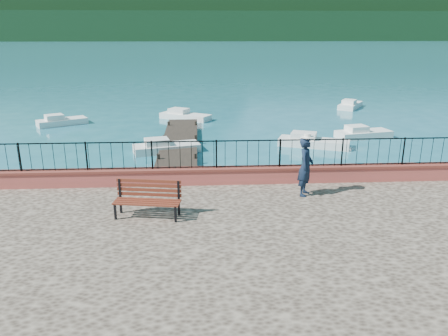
{
  "coord_description": "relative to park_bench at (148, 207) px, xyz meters",
  "views": [
    {
      "loc": [
        -0.89,
        -10.72,
        6.32
      ],
      "look_at": [
        -0.14,
        2.0,
        2.3
      ],
      "focal_mm": 35.0,
      "sensor_mm": 36.0,
      "label": 1
    }
  ],
  "objects": [
    {
      "name": "boat_3",
      "position": [
        -8.06,
        19.08,
        -1.11
      ],
      "size": [
        3.49,
        2.76,
        0.8
      ],
      "primitive_type": "cube",
      "rotation": [
        0.0,
        0.0,
        0.52
      ],
      "color": "silver",
      "rests_on": "ground"
    },
    {
      "name": "hat",
      "position": [
        4.9,
        1.49,
        1.67
      ],
      "size": [
        0.44,
        0.44,
        0.12
      ],
      "primitive_type": "cylinder",
      "color": "white",
      "rests_on": "person"
    },
    {
      "name": "boat_0",
      "position": [
        -0.26,
        11.45,
        -1.11
      ],
      "size": [
        3.75,
        2.14,
        0.8
      ],
      "primitive_type": "cube",
      "rotation": [
        0.0,
        0.0,
        0.25
      ],
      "color": "silver",
      "rests_on": "ground"
    },
    {
      "name": "dock",
      "position": [
        0.39,
        11.05,
        -1.36
      ],
      "size": [
        2.0,
        16.0,
        0.3
      ],
      "primitive_type": "cube",
      "color": "#2D231C",
      "rests_on": "ground"
    },
    {
      "name": "boat_1",
      "position": [
        8.04,
        12.15,
        -1.11
      ],
      "size": [
        4.14,
        2.64,
        0.8
      ],
      "primitive_type": "cube",
      "rotation": [
        0.0,
        0.0,
        -0.37
      ],
      "color": "silver",
      "rests_on": "ground"
    },
    {
      "name": "far_forest",
      "position": [
        2.39,
        299.05,
        7.49
      ],
      "size": [
        900.0,
        60.0,
        18.0
      ],
      "primitive_type": "cube",
      "color": "black",
      "rests_on": "ground"
    },
    {
      "name": "park_bench",
      "position": [
        0.0,
        0.0,
        0.0
      ],
      "size": [
        1.97,
        0.92,
        1.05
      ],
      "rotation": [
        0.0,
        0.0,
        -0.16
      ],
      "color": "black",
      "rests_on": "promenade"
    },
    {
      "name": "parapet",
      "position": [
        2.39,
        2.75,
        -0.02
      ],
      "size": [
        28.0,
        0.46,
        0.58
      ],
      "primitive_type": "cube",
      "color": "#BB4643",
      "rests_on": "promenade"
    },
    {
      "name": "person",
      "position": [
        4.9,
        1.49,
        0.65
      ],
      "size": [
        0.71,
        0.83,
        1.92
      ],
      "primitive_type": "imported",
      "rotation": [
        0.0,
        0.0,
        1.15
      ],
      "color": "black",
      "rests_on": "promenade"
    },
    {
      "name": "boat_2",
      "position": [
        11.66,
        14.1,
        -1.11
      ],
      "size": [
        3.57,
        1.97,
        0.8
      ],
      "primitive_type": "cube",
      "rotation": [
        0.0,
        0.0,
        0.21
      ],
      "color": "silver",
      "rests_on": "ground"
    },
    {
      "name": "ground",
      "position": [
        2.39,
        -0.95,
        -1.51
      ],
      "size": [
        2000.0,
        2000.0,
        0.0
      ],
      "primitive_type": "plane",
      "color": "#19596B",
      "rests_on": "ground"
    },
    {
      "name": "railing",
      "position": [
        2.39,
        2.75,
        0.74
      ],
      "size": [
        27.0,
        0.05,
        0.95
      ],
      "primitive_type": "cube",
      "color": "black",
      "rests_on": "parapet"
    },
    {
      "name": "boat_5",
      "position": [
        14.47,
        24.77,
        -1.11
      ],
      "size": [
        2.92,
        3.49,
        0.8
      ],
      "primitive_type": "cube",
      "rotation": [
        0.0,
        0.0,
        0.99
      ],
      "color": "silver",
      "rests_on": "ground"
    },
    {
      "name": "boat_4",
      "position": [
        0.52,
        20.57,
        -1.11
      ],
      "size": [
        3.96,
        3.09,
        0.8
      ],
      "primitive_type": "cube",
      "rotation": [
        0.0,
        0.0,
        -0.54
      ],
      "color": "silver",
      "rests_on": "ground"
    },
    {
      "name": "companion_hill",
      "position": [
        222.39,
        559.05,
        -1.51
      ],
      "size": [
        448.0,
        384.0,
        180.0
      ],
      "primitive_type": "ellipsoid",
      "color": "#142D23",
      "rests_on": "ground"
    },
    {
      "name": "foothills",
      "position": [
        2.39,
        359.05,
        20.49
      ],
      "size": [
        900.0,
        120.0,
        44.0
      ],
      "primitive_type": "cube",
      "color": "black",
      "rests_on": "ground"
    }
  ]
}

